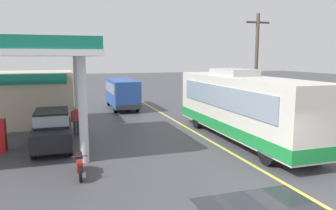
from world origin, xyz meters
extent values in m
plane|color=#424247|center=(0.00, 20.00, 0.00)|extent=(120.00, 120.00, 0.00)
cube|color=#D8CC4C|center=(0.00, 15.00, 0.00)|extent=(0.16, 50.00, 0.01)
cube|color=silver|center=(1.68, 7.26, 1.88)|extent=(2.50, 11.00, 2.90)
cube|color=#1E8C3F|center=(1.68, 7.26, 0.77)|extent=(2.54, 11.04, 0.56)
cube|color=#8C9EAD|center=(1.68, 1.82, 2.42)|extent=(2.30, 0.10, 1.40)
cube|color=#8C9EAD|center=(0.41, 7.26, 2.33)|extent=(0.06, 9.35, 1.10)
cube|color=#8C9EAD|center=(2.95, 7.26, 2.33)|extent=(0.06, 9.35, 1.10)
cube|color=white|center=(1.68, 1.83, 3.12)|extent=(1.75, 0.08, 0.32)
cube|color=#B2B2B7|center=(1.68, 8.26, 3.51)|extent=(1.60, 2.80, 0.36)
cylinder|color=black|center=(0.58, 3.36, 0.50)|extent=(0.30, 1.00, 1.00)
cylinder|color=black|center=(2.78, 3.36, 0.50)|extent=(0.30, 1.00, 1.00)
cylinder|color=black|center=(0.58, 10.56, 0.50)|extent=(0.30, 1.00, 1.00)
cylinder|color=black|center=(2.78, 10.56, 0.50)|extent=(0.30, 1.00, 1.00)
cylinder|color=silver|center=(-6.41, 6.02, 2.30)|extent=(0.36, 0.36, 4.60)
cylinder|color=silver|center=(-6.41, 11.42, 2.30)|extent=(0.36, 0.36, 4.60)
cube|color=beige|center=(-10.11, 14.92, 1.70)|extent=(7.00, 4.40, 3.40)
cube|color=#147259|center=(-10.11, 12.68, 3.05)|extent=(6.30, 0.10, 0.60)
cube|color=black|center=(-7.73, 8.56, 0.72)|extent=(1.70, 4.20, 0.80)
cube|color=black|center=(-7.73, 8.76, 1.47)|extent=(1.50, 2.31, 0.70)
cube|color=#8C9EAD|center=(-7.73, 8.76, 1.47)|extent=(1.53, 2.35, 0.49)
cylinder|color=black|center=(-8.48, 7.06, 0.32)|extent=(0.20, 0.64, 0.64)
cylinder|color=black|center=(-6.98, 7.06, 0.32)|extent=(0.20, 0.64, 0.64)
cylinder|color=black|center=(-8.48, 10.06, 0.32)|extent=(0.20, 0.64, 0.64)
cylinder|color=black|center=(-6.98, 10.06, 0.32)|extent=(0.20, 0.64, 0.64)
cube|color=#264C9E|center=(-2.52, 19.58, 1.39)|extent=(2.00, 6.00, 2.10)
cube|color=#8C9EAD|center=(-2.52, 19.58, 1.79)|extent=(2.04, 5.10, 0.80)
cube|color=#2D2D33|center=(-2.52, 16.53, 0.54)|extent=(1.90, 0.16, 0.36)
cylinder|color=black|center=(-3.40, 17.58, 0.38)|extent=(0.22, 0.76, 0.76)
cylinder|color=black|center=(-1.64, 17.58, 0.38)|extent=(0.22, 0.76, 0.76)
cylinder|color=black|center=(-3.40, 21.58, 0.38)|extent=(0.22, 0.76, 0.76)
cylinder|color=black|center=(-1.64, 21.58, 0.38)|extent=(0.22, 0.76, 0.76)
cylinder|color=black|center=(-6.68, 3.87, 0.30)|extent=(0.10, 0.60, 0.60)
cylinder|color=black|center=(-6.68, 5.07, 0.30)|extent=(0.10, 0.60, 0.60)
cube|color=maroon|center=(-6.68, 4.47, 0.50)|extent=(0.20, 1.30, 0.36)
cube|color=black|center=(-6.68, 4.62, 0.72)|extent=(0.24, 0.60, 0.12)
cylinder|color=#2D2D33|center=(-6.68, 3.92, 0.90)|extent=(0.55, 0.04, 0.04)
cylinder|color=#33333F|center=(-6.66, 10.82, 0.41)|extent=(0.14, 0.14, 0.82)
cylinder|color=#33333F|center=(-6.48, 10.82, 0.41)|extent=(0.14, 0.14, 0.82)
cube|color=#BF3333|center=(-6.57, 10.82, 1.12)|extent=(0.36, 0.22, 0.60)
sphere|color=tan|center=(-6.57, 10.82, 1.55)|extent=(0.22, 0.22, 0.22)
cylinder|color=#BF3333|center=(-6.80, 10.82, 1.07)|extent=(0.09, 0.09, 0.58)
cylinder|color=#BF3333|center=(-6.34, 10.82, 1.07)|extent=(0.09, 0.09, 0.58)
cylinder|color=brown|center=(5.74, 12.34, 3.64)|extent=(0.24, 0.24, 7.27)
cube|color=#4C3D33|center=(5.74, 12.34, 6.67)|extent=(1.80, 0.12, 0.12)
camera|label=1|loc=(-7.04, -7.22, 4.31)|focal=34.20mm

